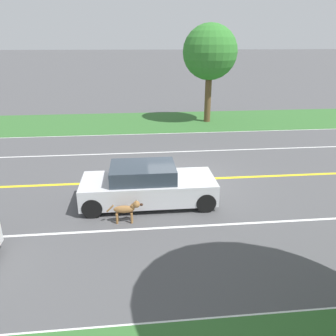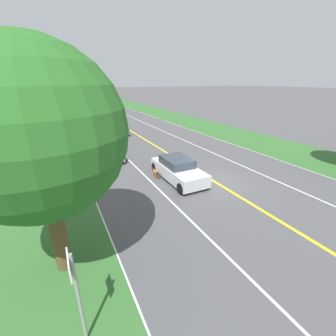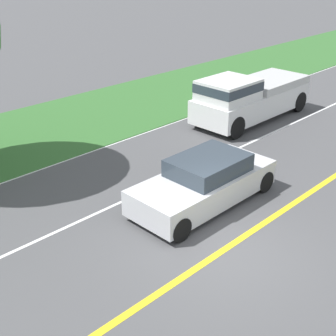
# 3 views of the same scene
# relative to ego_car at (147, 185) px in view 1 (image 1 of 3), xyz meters

# --- Properties ---
(ground_plane) EXTENTS (400.00, 400.00, 0.00)m
(ground_plane) POSITION_rel_ego_car_xyz_m (-1.83, 1.38, -0.64)
(ground_plane) COLOR #4C4C4F
(centre_divider_line) EXTENTS (0.18, 160.00, 0.01)m
(centre_divider_line) POSITION_rel_ego_car_xyz_m (-1.83, 1.38, -0.64)
(centre_divider_line) COLOR yellow
(centre_divider_line) RESTS_ON ground
(lane_edge_line_right) EXTENTS (0.14, 160.00, 0.01)m
(lane_edge_line_right) POSITION_rel_ego_car_xyz_m (5.17, 1.38, -0.64)
(lane_edge_line_right) COLOR white
(lane_edge_line_right) RESTS_ON ground
(lane_edge_line_left) EXTENTS (0.14, 160.00, 0.01)m
(lane_edge_line_left) POSITION_rel_ego_car_xyz_m (-8.83, 1.38, -0.64)
(lane_edge_line_left) COLOR white
(lane_edge_line_left) RESTS_ON ground
(lane_dash_same_dir) EXTENTS (0.10, 160.00, 0.01)m
(lane_dash_same_dir) POSITION_rel_ego_car_xyz_m (1.67, 1.38, -0.64)
(lane_dash_same_dir) COLOR white
(lane_dash_same_dir) RESTS_ON ground
(lane_dash_oncoming) EXTENTS (0.10, 160.00, 0.01)m
(lane_dash_oncoming) POSITION_rel_ego_car_xyz_m (-5.33, 1.38, -0.64)
(lane_dash_oncoming) COLOR white
(lane_dash_oncoming) RESTS_ON ground
(grass_verge_left) EXTENTS (6.00, 160.00, 0.03)m
(grass_verge_left) POSITION_rel_ego_car_xyz_m (-11.83, 1.38, -0.63)
(grass_verge_left) COLOR #33662D
(grass_verge_left) RESTS_ON ground
(ego_car) EXTENTS (1.82, 4.42, 1.37)m
(ego_car) POSITION_rel_ego_car_xyz_m (0.00, 0.00, 0.00)
(ego_car) COLOR silver
(ego_car) RESTS_ON ground
(dog) EXTENTS (0.25, 1.11, 0.73)m
(dog) POSITION_rel_ego_car_xyz_m (1.22, -0.66, -0.20)
(dog) COLOR olive
(dog) RESTS_ON ground
(roadside_tree_left_near) EXTENTS (3.46, 3.46, 6.22)m
(roadside_tree_left_near) POSITION_rel_ego_car_xyz_m (-11.54, 4.53, 3.80)
(roadside_tree_left_near) COLOR brown
(roadside_tree_left_near) RESTS_ON ground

